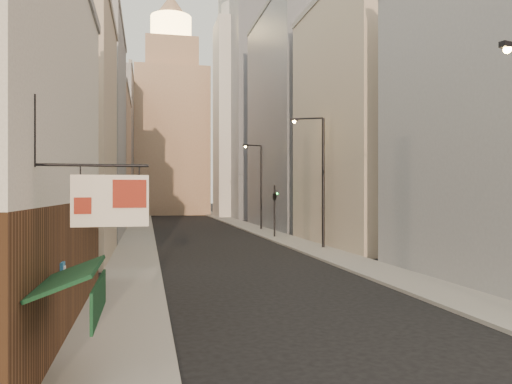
% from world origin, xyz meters
% --- Properties ---
extents(sidewalk_left, '(3.00, 140.00, 0.15)m').
position_xyz_m(sidewalk_left, '(-6.50, 55.00, 0.07)').
color(sidewalk_left, gray).
rests_on(sidewalk_left, ground).
extents(sidewalk_right, '(3.00, 140.00, 0.15)m').
position_xyz_m(sidewalk_right, '(6.50, 55.00, 0.07)').
color(sidewalk_right, gray).
rests_on(sidewalk_right, ground).
extents(left_bldg_beige, '(8.00, 12.00, 16.00)m').
position_xyz_m(left_bldg_beige, '(-12.00, 26.00, 8.00)').
color(left_bldg_beige, '#BCA78E').
rests_on(left_bldg_beige, ground).
extents(left_bldg_grey, '(8.00, 16.00, 20.00)m').
position_xyz_m(left_bldg_grey, '(-12.00, 42.00, 10.00)').
color(left_bldg_grey, gray).
rests_on(left_bldg_grey, ground).
extents(left_bldg_tan, '(8.00, 18.00, 17.00)m').
position_xyz_m(left_bldg_tan, '(-12.00, 60.00, 8.50)').
color(left_bldg_tan, tan).
rests_on(left_bldg_tan, ground).
extents(left_bldg_wingrid, '(8.00, 20.00, 24.00)m').
position_xyz_m(left_bldg_wingrid, '(-12.00, 80.00, 12.00)').
color(left_bldg_wingrid, gray).
rests_on(left_bldg_wingrid, ground).
extents(right_bldg_beige, '(8.00, 16.00, 20.00)m').
position_xyz_m(right_bldg_beige, '(12.00, 30.00, 10.00)').
color(right_bldg_beige, '#BCA78E').
rests_on(right_bldg_beige, ground).
extents(right_bldg_wingrid, '(8.00, 20.00, 26.00)m').
position_xyz_m(right_bldg_wingrid, '(12.00, 50.00, 13.00)').
color(right_bldg_wingrid, gray).
rests_on(right_bldg_wingrid, ground).
extents(highrise, '(21.00, 23.00, 51.20)m').
position_xyz_m(highrise, '(18.00, 78.00, 25.66)').
color(highrise, gray).
rests_on(highrise, ground).
extents(clock_tower, '(14.00, 14.00, 44.90)m').
position_xyz_m(clock_tower, '(-1.00, 92.00, 17.63)').
color(clock_tower, tan).
rests_on(clock_tower, ground).
extents(white_tower, '(8.00, 8.00, 41.50)m').
position_xyz_m(white_tower, '(10.00, 78.00, 18.61)').
color(white_tower, silver).
rests_on(white_tower, ground).
extents(streetlamp_mid, '(2.47, 1.21, 10.01)m').
position_xyz_m(streetlamp_mid, '(7.10, 27.92, 5.72)').
color(streetlamp_mid, black).
rests_on(streetlamp_mid, ground).
extents(streetlamp_far, '(2.41, 1.10, 9.65)m').
position_xyz_m(streetlamp_far, '(6.75, 47.09, 5.51)').
color(streetlamp_far, black).
rests_on(streetlamp_far, ground).
extents(traffic_light_right, '(0.64, 0.62, 5.00)m').
position_xyz_m(traffic_light_right, '(6.04, 37.48, 3.80)').
color(traffic_light_right, black).
rests_on(traffic_light_right, ground).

